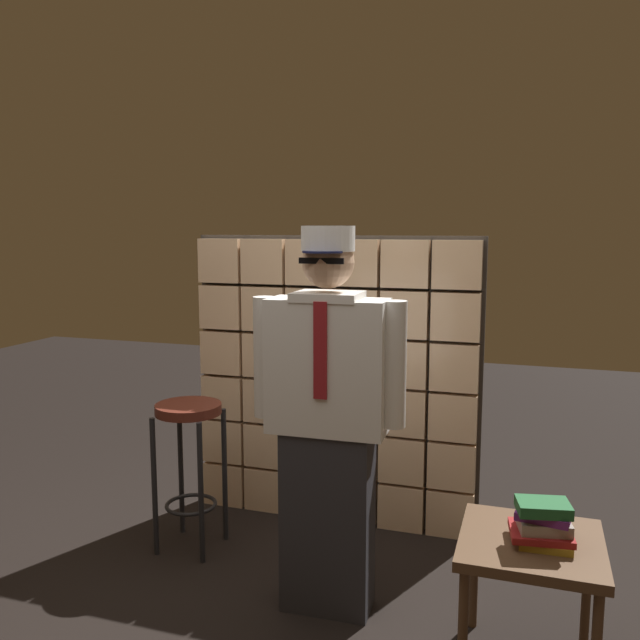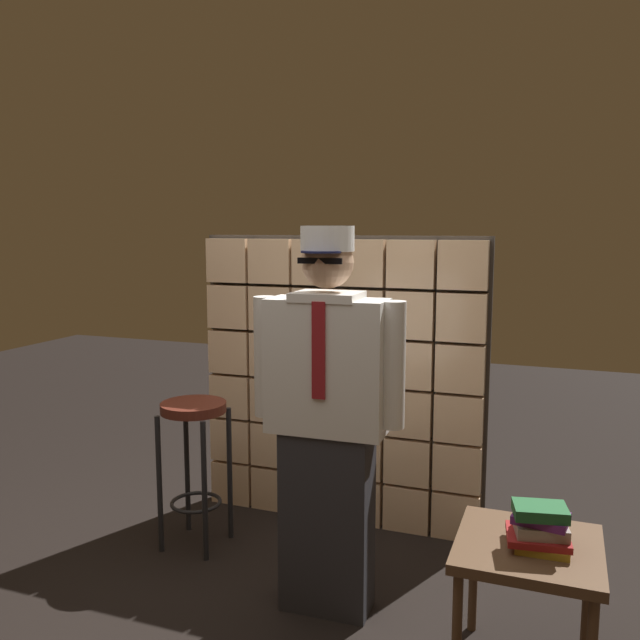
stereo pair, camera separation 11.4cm
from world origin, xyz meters
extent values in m
plane|color=black|center=(0.00, 0.00, 0.00)|extent=(12.00, 12.00, 0.00)
cube|color=#E0B78C|center=(-0.68, 1.15, 0.13)|extent=(0.25, 0.08, 0.25)
cube|color=#E0B78C|center=(-0.41, 1.15, 0.13)|extent=(0.25, 0.08, 0.25)
cube|color=#E0B78C|center=(-0.14, 1.15, 0.13)|extent=(0.25, 0.08, 0.25)
cube|color=#E0B78C|center=(0.14, 1.15, 0.13)|extent=(0.25, 0.08, 0.25)
cube|color=#E0B78C|center=(0.41, 1.15, 0.13)|extent=(0.25, 0.08, 0.25)
cube|color=#E0B78C|center=(0.68, 1.15, 0.13)|extent=(0.25, 0.08, 0.25)
cube|color=#E0B78C|center=(-0.68, 1.15, 0.40)|extent=(0.25, 0.08, 0.25)
cube|color=#E0B78C|center=(-0.41, 1.15, 0.40)|extent=(0.25, 0.08, 0.25)
cube|color=#E0B78C|center=(-0.14, 1.15, 0.40)|extent=(0.25, 0.08, 0.25)
cube|color=#E0B78C|center=(0.14, 1.15, 0.40)|extent=(0.25, 0.08, 0.25)
cube|color=#E0B78C|center=(0.41, 1.15, 0.40)|extent=(0.25, 0.08, 0.25)
cube|color=#E0B78C|center=(0.68, 1.15, 0.40)|extent=(0.25, 0.08, 0.25)
cube|color=#E0B78C|center=(-0.68, 1.15, 0.67)|extent=(0.25, 0.08, 0.25)
cube|color=#E0B78C|center=(-0.41, 1.15, 0.67)|extent=(0.25, 0.08, 0.25)
cube|color=#E0B78C|center=(-0.14, 1.15, 0.67)|extent=(0.25, 0.08, 0.25)
cube|color=#E0B78C|center=(0.14, 1.15, 0.67)|extent=(0.25, 0.08, 0.25)
cube|color=#E0B78C|center=(0.41, 1.15, 0.67)|extent=(0.25, 0.08, 0.25)
cube|color=#E0B78C|center=(0.68, 1.15, 0.67)|extent=(0.25, 0.08, 0.25)
cube|color=#E0B78C|center=(-0.68, 1.15, 0.94)|extent=(0.25, 0.08, 0.25)
cube|color=#E0B78C|center=(-0.41, 1.15, 0.94)|extent=(0.25, 0.08, 0.25)
cube|color=#E0B78C|center=(-0.14, 1.15, 0.94)|extent=(0.25, 0.08, 0.25)
cube|color=#E0B78C|center=(0.14, 1.15, 0.94)|extent=(0.25, 0.08, 0.25)
cube|color=#E0B78C|center=(0.41, 1.15, 0.94)|extent=(0.25, 0.08, 0.25)
cube|color=#E0B78C|center=(0.68, 1.15, 0.94)|extent=(0.25, 0.08, 0.25)
cube|color=#E0B78C|center=(-0.68, 1.15, 1.21)|extent=(0.25, 0.08, 0.25)
cube|color=#E0B78C|center=(-0.41, 1.15, 1.21)|extent=(0.25, 0.08, 0.25)
cube|color=#E0B78C|center=(-0.14, 1.15, 1.21)|extent=(0.25, 0.08, 0.25)
cube|color=#E0B78C|center=(0.14, 1.15, 1.21)|extent=(0.25, 0.08, 0.25)
cube|color=#E0B78C|center=(0.41, 1.15, 1.21)|extent=(0.25, 0.08, 0.25)
cube|color=#E0B78C|center=(0.68, 1.15, 1.21)|extent=(0.25, 0.08, 0.25)
cube|color=#E0B78C|center=(-0.68, 1.15, 1.48)|extent=(0.25, 0.08, 0.25)
cube|color=#E0B78C|center=(-0.41, 1.15, 1.48)|extent=(0.25, 0.08, 0.25)
cube|color=#E0B78C|center=(-0.14, 1.15, 1.48)|extent=(0.25, 0.08, 0.25)
cube|color=#E0B78C|center=(0.14, 1.15, 1.48)|extent=(0.25, 0.08, 0.25)
cube|color=#E0B78C|center=(0.41, 1.15, 1.48)|extent=(0.25, 0.08, 0.25)
cube|color=#E0B78C|center=(0.68, 1.15, 1.48)|extent=(0.25, 0.08, 0.25)
cube|color=#38332D|center=(0.00, 1.20, 0.81)|extent=(1.65, 0.02, 1.65)
cube|color=#28282D|center=(0.25, 0.29, 0.40)|extent=(0.39, 0.21, 0.81)
cube|color=silver|center=(0.25, 0.29, 1.09)|extent=(0.51, 0.24, 0.57)
cube|color=maroon|center=(0.25, 0.17, 1.18)|extent=(0.06, 0.01, 0.40)
cube|color=silver|center=(0.25, 0.29, 1.39)|extent=(0.28, 0.24, 0.04)
sphere|color=tan|center=(0.25, 0.29, 1.53)|extent=(0.22, 0.22, 0.22)
ellipsoid|color=black|center=(0.25, 0.24, 1.49)|extent=(0.14, 0.08, 0.10)
cube|color=black|center=(0.25, 0.19, 1.54)|extent=(0.19, 0.02, 0.02)
cylinder|color=#191E47|center=(0.25, 0.20, 1.58)|extent=(0.17, 0.17, 0.01)
cylinder|color=white|center=(0.25, 0.29, 1.63)|extent=(0.22, 0.22, 0.10)
cylinder|color=silver|center=(0.53, 0.29, 1.12)|extent=(0.10, 0.10, 0.53)
cylinder|color=silver|center=(-0.04, 0.28, 1.12)|extent=(0.10, 0.10, 0.53)
cylinder|color=#592319|center=(-0.60, 0.60, 0.75)|extent=(0.34, 0.34, 0.05)
torus|color=black|center=(-0.60, 0.60, 0.23)|extent=(0.27, 0.27, 0.02)
cylinder|color=black|center=(-0.74, 0.47, 0.36)|extent=(0.03, 0.03, 0.73)
cylinder|color=black|center=(-0.47, 0.47, 0.36)|extent=(0.03, 0.03, 0.73)
cylinder|color=black|center=(-0.74, 0.73, 0.36)|extent=(0.03, 0.03, 0.73)
cylinder|color=black|center=(-0.47, 0.73, 0.36)|extent=(0.03, 0.03, 0.73)
cube|color=#513823|center=(1.09, 0.12, 0.50)|extent=(0.52, 0.52, 0.04)
cylinder|color=#513823|center=(0.87, -0.10, 0.24)|extent=(0.04, 0.04, 0.48)
cylinder|color=#513823|center=(0.87, 0.34, 0.24)|extent=(0.04, 0.04, 0.48)
cylinder|color=#513823|center=(1.31, 0.34, 0.24)|extent=(0.04, 0.04, 0.48)
cube|color=olive|center=(1.14, 0.08, 0.54)|extent=(0.19, 0.14, 0.03)
cube|color=maroon|center=(1.13, 0.10, 0.56)|extent=(0.24, 0.21, 0.03)
cube|color=gray|center=(1.13, 0.10, 0.60)|extent=(0.20, 0.17, 0.04)
cube|color=#591E66|center=(1.13, 0.11, 0.63)|extent=(0.21, 0.17, 0.03)
cube|color=#1E592D|center=(1.13, 0.09, 0.67)|extent=(0.21, 0.17, 0.04)
camera|label=1|loc=(1.07, -2.33, 1.67)|focal=37.14mm
camera|label=2|loc=(1.18, -2.29, 1.67)|focal=37.14mm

